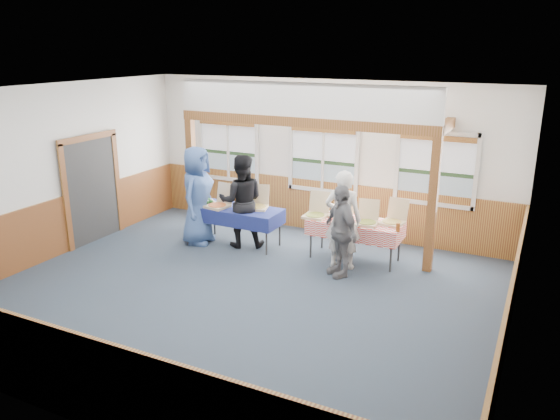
{
  "coord_description": "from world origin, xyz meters",
  "views": [
    {
      "loc": [
        4.14,
        -6.93,
        3.87
      ],
      "look_at": [
        0.21,
        1.0,
        1.17
      ],
      "focal_mm": 35.0,
      "sensor_mm": 36.0,
      "label": 1
    }
  ],
  "objects_px": {
    "woman_black": "(241,201)",
    "table_right": "(355,224)",
    "person_grey": "(340,231)",
    "table_left": "(239,211)",
    "man_blue": "(197,195)",
    "woman_white": "(343,220)"
  },
  "relations": [
    {
      "from": "table_right",
      "to": "woman_white",
      "type": "relative_size",
      "value": 0.96
    },
    {
      "from": "table_right",
      "to": "man_blue",
      "type": "bearing_deg",
      "value": -171.01
    },
    {
      "from": "woman_black",
      "to": "man_blue",
      "type": "bearing_deg",
      "value": -13.09
    },
    {
      "from": "man_blue",
      "to": "person_grey",
      "type": "relative_size",
      "value": 1.22
    },
    {
      "from": "table_right",
      "to": "person_grey",
      "type": "distance_m",
      "value": 0.8
    },
    {
      "from": "person_grey",
      "to": "man_blue",
      "type": "bearing_deg",
      "value": -144.04
    },
    {
      "from": "table_left",
      "to": "woman_white",
      "type": "xyz_separation_m",
      "value": [
        2.25,
        -0.2,
        0.2
      ]
    },
    {
      "from": "table_right",
      "to": "man_blue",
      "type": "height_order",
      "value": "man_blue"
    },
    {
      "from": "table_left",
      "to": "woman_black",
      "type": "height_order",
      "value": "woman_black"
    },
    {
      "from": "table_right",
      "to": "woman_white",
      "type": "height_order",
      "value": "woman_white"
    },
    {
      "from": "woman_black",
      "to": "table_right",
      "type": "bearing_deg",
      "value": 159.91
    },
    {
      "from": "table_right",
      "to": "woman_black",
      "type": "relative_size",
      "value": 0.93
    },
    {
      "from": "table_right",
      "to": "person_grey",
      "type": "relative_size",
      "value": 1.06
    },
    {
      "from": "woman_black",
      "to": "person_grey",
      "type": "bearing_deg",
      "value": 139.94
    },
    {
      "from": "woman_white",
      "to": "woman_black",
      "type": "bearing_deg",
      "value": -11.28
    },
    {
      "from": "woman_black",
      "to": "man_blue",
      "type": "distance_m",
      "value": 0.91
    },
    {
      "from": "person_grey",
      "to": "table_right",
      "type": "bearing_deg",
      "value": 130.86
    },
    {
      "from": "person_grey",
      "to": "table_left",
      "type": "bearing_deg",
      "value": -151.99
    },
    {
      "from": "table_left",
      "to": "man_blue",
      "type": "distance_m",
      "value": 0.88
    },
    {
      "from": "woman_black",
      "to": "man_blue",
      "type": "xyz_separation_m",
      "value": [
        -0.88,
        -0.22,
        0.06
      ]
    },
    {
      "from": "table_right",
      "to": "person_grey",
      "type": "height_order",
      "value": "person_grey"
    },
    {
      "from": "table_left",
      "to": "person_grey",
      "type": "xyz_separation_m",
      "value": [
        2.34,
        -0.54,
        0.11
      ]
    }
  ]
}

